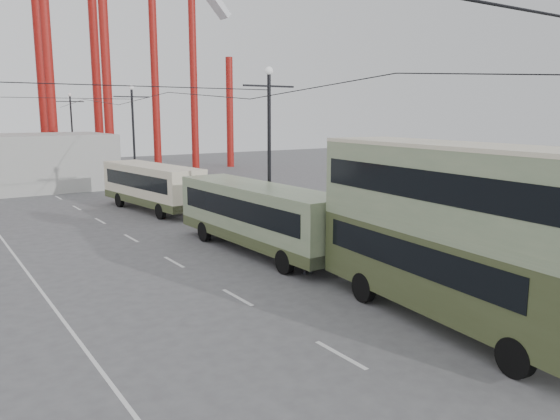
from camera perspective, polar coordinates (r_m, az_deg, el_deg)
ground at (r=14.55m, az=20.38°, el=-18.62°), size 160.00×160.00×0.00m
road_markings at (r=29.44m, az=-13.59°, el=-3.67°), size 12.52×120.00×0.01m
lamp_post_mid at (r=30.07m, az=-1.13°, el=5.91°), size 3.20×0.44×9.32m
lamp_post_far at (r=49.98m, az=-15.04°, el=7.20°), size 3.20×0.44×9.32m
lamp_post_distant at (r=71.13m, az=-20.89°, el=7.62°), size 3.20×0.44×9.32m
double_decker_bus at (r=18.28m, az=17.88°, el=-1.55°), size 3.93×11.24×5.91m
single_decker_green at (r=27.16m, az=-2.27°, el=-0.48°), size 2.92×11.85×3.34m
single_decker_cream at (r=39.90m, az=-13.22°, el=2.56°), size 3.83×10.72×3.26m
pedestrian at (r=23.54m, az=2.87°, el=-4.31°), size 0.81×0.61×2.02m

